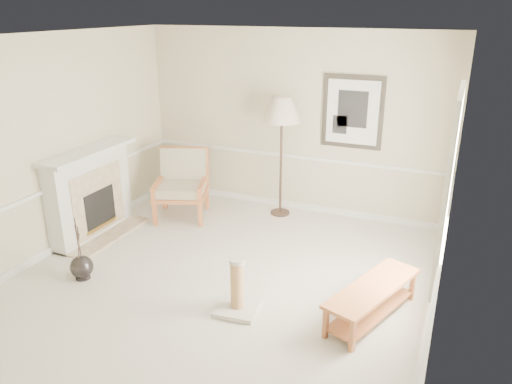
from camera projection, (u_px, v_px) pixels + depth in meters
The scene contains 8 objects.
ground at pixel (217, 285), 6.09m from camera, with size 5.50×5.50×0.00m, color silver.
room at pixel (227, 136), 5.45m from camera, with size 5.04×5.54×2.92m.
fireplace at pixel (91, 194), 7.24m from camera, with size 0.64×1.64×1.31m.
floor_vase at pixel (82, 267), 6.19m from camera, with size 0.28×0.28×0.83m.
armchair at pixel (182, 181), 7.98m from camera, with size 1.04×1.08×1.06m.
floor_lamp at pixel (282, 113), 7.60m from camera, with size 0.77×0.77×1.91m.
bench at pixel (372, 297), 5.37m from camera, with size 0.86×1.44×0.39m.
scratching_post at pixel (237, 295), 5.51m from camera, with size 0.50×0.50×0.65m.
Camera 1 is at (2.50, -4.70, 3.21)m, focal length 35.00 mm.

